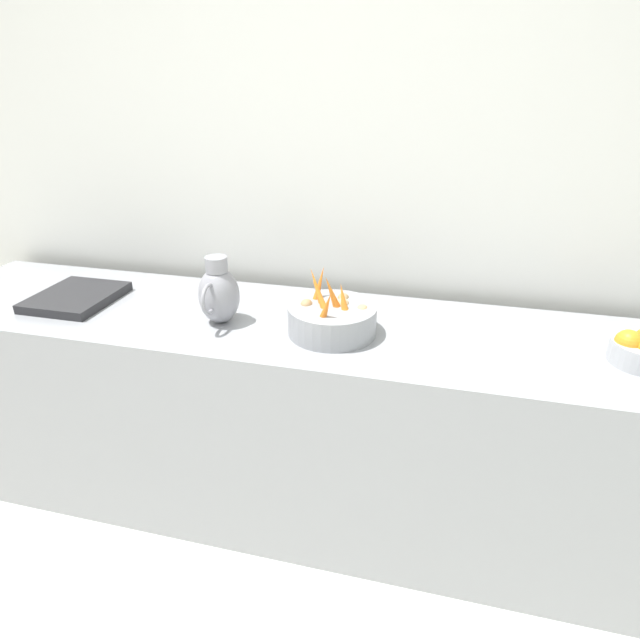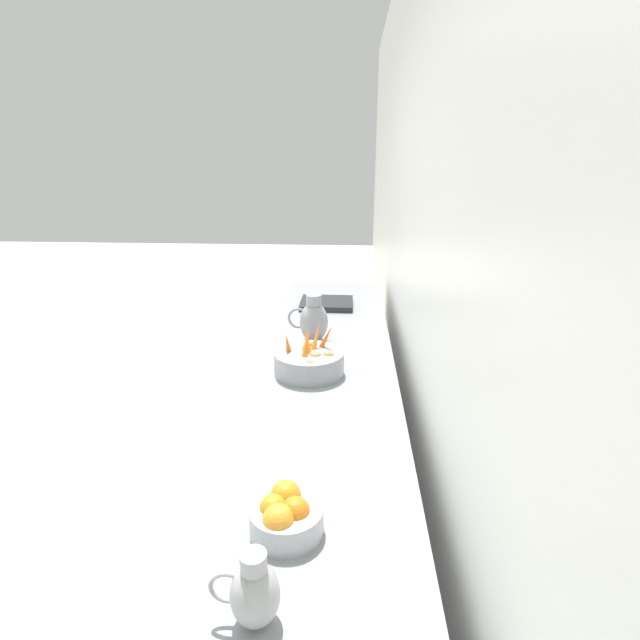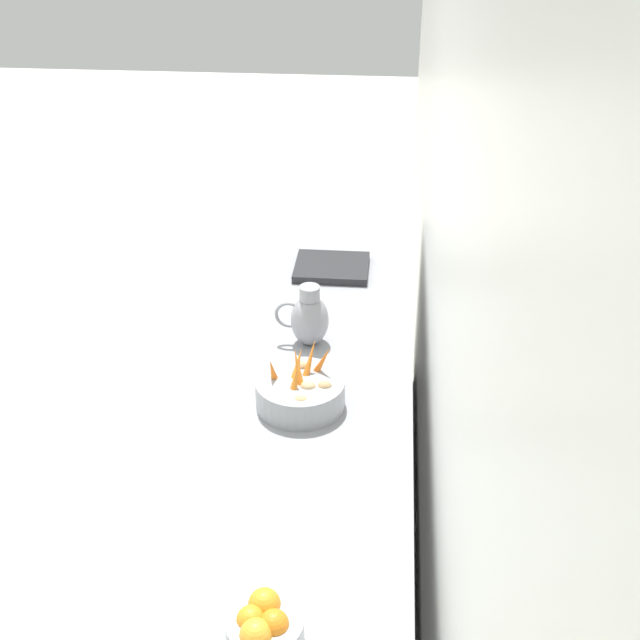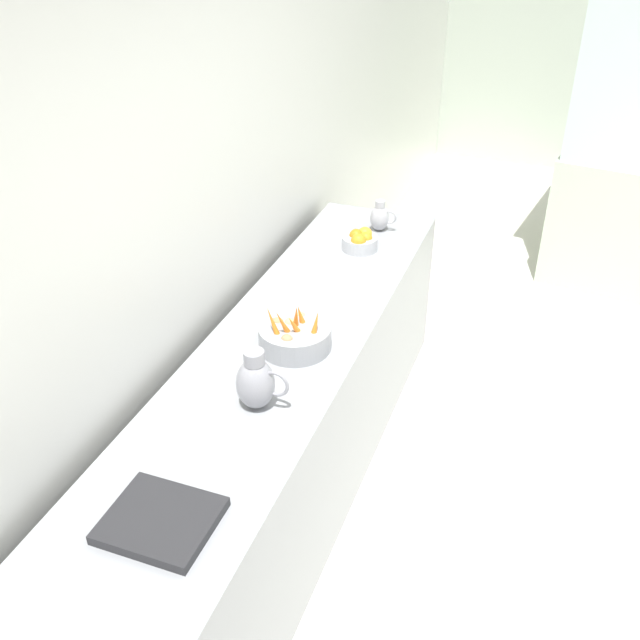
% 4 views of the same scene
% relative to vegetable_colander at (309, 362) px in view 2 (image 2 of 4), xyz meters
% --- Properties ---
extents(ground_plane, '(16.77, 16.77, 0.00)m').
position_rel_vegetable_colander_xyz_m(ground_plane, '(1.44, -0.18, -0.94)').
color(ground_plane, beige).
extents(tile_wall_left, '(0.10, 9.69, 3.00)m').
position_rel_vegetable_colander_xyz_m(tile_wall_left, '(-0.51, 0.42, 0.56)').
color(tile_wall_left, silver).
rests_on(tile_wall_left, ground_plane).
extents(prep_counter, '(0.67, 3.27, 0.88)m').
position_rel_vegetable_colander_xyz_m(prep_counter, '(-0.06, -0.08, -0.50)').
color(prep_counter, gray).
rests_on(prep_counter, ground_plane).
extents(vegetable_colander, '(0.31, 0.31, 0.23)m').
position_rel_vegetable_colander_xyz_m(vegetable_colander, '(0.00, 0.00, 0.00)').
color(vegetable_colander, gray).
rests_on(vegetable_colander, prep_counter).
extents(orange_bowl, '(0.19, 0.19, 0.11)m').
position_rel_vegetable_colander_xyz_m(orange_bowl, '(-0.02, 1.01, -0.01)').
color(orange_bowl, '#ADAFB5').
rests_on(orange_bowl, prep_counter).
extents(metal_pitcher_tall, '(0.21, 0.15, 0.25)m').
position_rel_vegetable_colander_xyz_m(metal_pitcher_tall, '(0.01, -0.42, 0.06)').
color(metal_pitcher_tall, gray).
rests_on(metal_pitcher_tall, prep_counter).
extents(metal_pitcher_short, '(0.15, 0.11, 0.18)m').
position_rel_vegetable_colander_xyz_m(metal_pitcher_short, '(0.01, 1.28, 0.02)').
color(metal_pitcher_short, '#A3A3A8').
rests_on(metal_pitcher_short, prep_counter).
extents(counter_sink_basin, '(0.34, 0.30, 0.04)m').
position_rel_vegetable_colander_xyz_m(counter_sink_basin, '(-0.02, -1.07, -0.04)').
color(counter_sink_basin, '#232326').
rests_on(counter_sink_basin, prep_counter).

